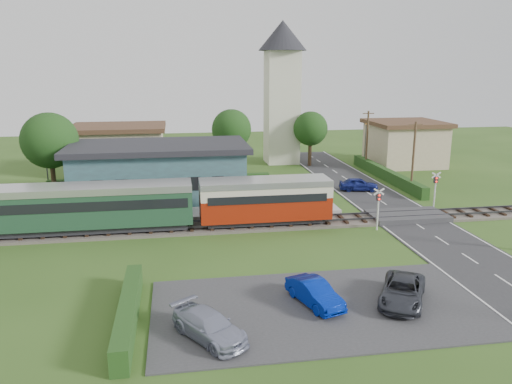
{
  "coord_description": "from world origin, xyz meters",
  "views": [
    {
      "loc": [
        -8.42,
        -34.51,
        12.02
      ],
      "look_at": [
        -2.19,
        4.0,
        2.23
      ],
      "focal_mm": 35.0,
      "sensor_mm": 36.0,
      "label": 1
    }
  ],
  "objects": [
    {
      "name": "ground",
      "position": [
        0.0,
        0.0,
        0.0
      ],
      "size": [
        120.0,
        120.0,
        0.0
      ],
      "primitive_type": "plane",
      "color": "#2D4C19"
    },
    {
      "name": "railway_track",
      "position": [
        0.0,
        2.0,
        0.11
      ],
      "size": [
        76.0,
        3.2,
        0.49
      ],
      "color": "#4C443D",
      "rests_on": "ground"
    },
    {
      "name": "road",
      "position": [
        10.0,
        0.0,
        0.03
      ],
      "size": [
        6.0,
        70.0,
        0.05
      ],
      "primitive_type": "cube",
      "color": "#28282B",
      "rests_on": "ground"
    },
    {
      "name": "car_park",
      "position": [
        -1.5,
        -12.0,
        0.04
      ],
      "size": [
        17.0,
        9.0,
        0.08
      ],
      "primitive_type": "cube",
      "color": "#333335",
      "rests_on": "ground"
    },
    {
      "name": "crossing_deck",
      "position": [
        10.0,
        2.0,
        0.23
      ],
      "size": [
        6.2,
        3.4,
        0.45
      ],
      "primitive_type": "cube",
      "color": "#333335",
      "rests_on": "ground"
    },
    {
      "name": "platform",
      "position": [
        -10.0,
        5.2,
        0.23
      ],
      "size": [
        30.0,
        3.0,
        0.45
      ],
      "primitive_type": "cube",
      "color": "gray",
      "rests_on": "ground"
    },
    {
      "name": "equipment_hut",
      "position": [
        -18.0,
        5.2,
        1.75
      ],
      "size": [
        2.3,
        2.3,
        2.55
      ],
      "color": "beige",
      "rests_on": "platform"
    },
    {
      "name": "station_building",
      "position": [
        -10.0,
        10.99,
        2.69
      ],
      "size": [
        16.0,
        9.0,
        5.3
      ],
      "color": "#3E747A",
      "rests_on": "ground"
    },
    {
      "name": "train",
      "position": [
        -18.59,
        2.0,
        2.18
      ],
      "size": [
        43.2,
        2.9,
        3.4
      ],
      "color": "#232328",
      "rests_on": "ground"
    },
    {
      "name": "church_tower",
      "position": [
        5.0,
        28.0,
        10.23
      ],
      "size": [
        6.0,
        6.0,
        17.6
      ],
      "color": "beige",
      "rests_on": "ground"
    },
    {
      "name": "house_west",
      "position": [
        -15.0,
        25.0,
        2.79
      ],
      "size": [
        10.8,
        8.8,
        5.5
      ],
      "color": "tan",
      "rests_on": "ground"
    },
    {
      "name": "house_east",
      "position": [
        20.0,
        24.0,
        2.8
      ],
      "size": [
        8.8,
        8.8,
        5.5
      ],
      "color": "tan",
      "rests_on": "ground"
    },
    {
      "name": "hedge_carpark",
      "position": [
        -11.0,
        -12.0,
        0.6
      ],
      "size": [
        0.8,
        9.0,
        1.2
      ],
      "primitive_type": "cube",
      "color": "#193814",
      "rests_on": "ground"
    },
    {
      "name": "hedge_roadside",
      "position": [
        14.2,
        16.0,
        0.6
      ],
      "size": [
        0.8,
        18.0,
        1.2
      ],
      "primitive_type": "cube",
      "color": "#193814",
      "rests_on": "ground"
    },
    {
      "name": "hedge_station",
      "position": [
        -10.0,
        15.5,
        0.65
      ],
      "size": [
        22.0,
        0.8,
        1.3
      ],
      "primitive_type": "cube",
      "color": "#193814",
      "rests_on": "ground"
    },
    {
      "name": "tree_a",
      "position": [
        -20.0,
        14.0,
        5.38
      ],
      "size": [
        5.2,
        5.2,
        8.0
      ],
      "color": "#332316",
      "rests_on": "ground"
    },
    {
      "name": "tree_b",
      "position": [
        -2.0,
        23.0,
        5.02
      ],
      "size": [
        4.6,
        4.6,
        7.34
      ],
      "color": "#332316",
      "rests_on": "ground"
    },
    {
      "name": "tree_c",
      "position": [
        8.0,
        25.0,
        4.65
      ],
      "size": [
        4.2,
        4.2,
        6.78
      ],
      "color": "#332316",
      "rests_on": "ground"
    },
    {
      "name": "utility_pole_c",
      "position": [
        14.2,
        10.0,
        3.63
      ],
      "size": [
        1.4,
        0.22,
        7.0
      ],
      "color": "#473321",
      "rests_on": "ground"
    },
    {
      "name": "utility_pole_d",
      "position": [
        14.2,
        22.0,
        3.63
      ],
      "size": [
        1.4,
        0.22,
        7.0
      ],
      "color": "#473321",
      "rests_on": "ground"
    },
    {
      "name": "crossing_signal_near",
      "position": [
        6.4,
        -0.41,
        2.14
      ],
      "size": [
        0.84,
        0.28,
        3.28
      ],
      "color": "silver",
      "rests_on": "ground"
    },
    {
      "name": "crossing_signal_far",
      "position": [
        13.6,
        4.39,
        2.14
      ],
      "size": [
        0.84,
        0.28,
        3.28
      ],
      "color": "silver",
      "rests_on": "ground"
    },
    {
      "name": "streetlamp_west",
      "position": [
        -22.0,
        20.0,
        3.04
      ],
      "size": [
        0.3,
        0.3,
        5.15
      ],
      "color": "#3F3F47",
      "rests_on": "ground"
    },
    {
      "name": "streetlamp_east",
      "position": [
        16.0,
        27.0,
        3.04
      ],
      "size": [
        0.3,
        0.3,
        5.15
      ],
      "color": "#3F3F47",
      "rests_on": "ground"
    },
    {
      "name": "car_on_road",
      "position": [
        9.38,
        11.56,
        0.7
      ],
      "size": [
        4.05,
        2.26,
        1.3
      ],
      "primitive_type": "imported",
      "rotation": [
        0.0,
        0.0,
        1.37
      ],
      "color": "navy",
      "rests_on": "road"
    },
    {
      "name": "car_park_blue",
      "position": [
        -1.66,
        -11.63,
        0.71
      ],
      "size": [
        2.48,
        4.07,
        1.27
      ],
      "primitive_type": "imported",
      "rotation": [
        0.0,
        0.0,
        0.32
      ],
      "color": "#021D91",
      "rests_on": "car_park"
    },
    {
      "name": "car_park_silver",
      "position": [
        -7.26,
        -14.11,
        0.69
      ],
      "size": [
        3.78,
        4.48,
        1.23
      ],
      "primitive_type": "imported",
      "rotation": [
        0.0,
        0.0,
        0.59
      ],
      "color": "#9397AF",
      "rests_on": "car_park"
    },
    {
      "name": "car_park_dark",
      "position": [
        2.92,
        -12.15,
        0.71
      ],
      "size": [
        4.11,
        4.99,
        1.26
      ],
      "primitive_type": "imported",
      "rotation": [
        0.0,
        0.0,
        -0.53
      ],
      "color": "#30333C",
      "rests_on": "car_park"
    },
    {
      "name": "pedestrian_near",
      "position": [
        -4.73,
        5.54,
        1.4
      ],
      "size": [
        0.77,
        0.58,
        1.91
      ],
      "primitive_type": "imported",
      "rotation": [
        0.0,
        0.0,
        3.34
      ],
      "color": "gray",
      "rests_on": "platform"
    },
    {
      "name": "pedestrian_far",
      "position": [
        -15.25,
        5.57,
        1.4
      ],
      "size": [
        0.99,
        1.11,
        1.89
      ],
      "primitive_type": "imported",
      "rotation": [
        0.0,
        0.0,
        1.22
      ],
      "color": "gray",
      "rests_on": "platform"
    }
  ]
}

